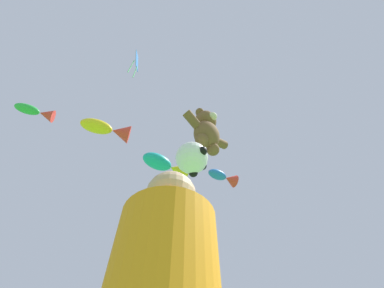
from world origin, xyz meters
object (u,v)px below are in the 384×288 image
at_px(soccer_ball_kite, 192,158).
at_px(fish_kite_teal, 168,166).
at_px(teddy_bear_kite, 206,130).
at_px(fish_kite_cobalt, 224,177).
at_px(fish_kite_goldfin, 109,130).
at_px(diamond_kite, 136,62).
at_px(fish_kite_emerald, 37,112).

distance_m(soccer_ball_kite, fish_kite_teal, 3.25).
relative_size(teddy_bear_kite, fish_kite_cobalt, 1.45).
bearing_deg(soccer_ball_kite, fish_kite_teal, 69.77).
xyz_separation_m(teddy_bear_kite, fish_kite_goldfin, (-2.24, 3.45, 1.37)).
bearing_deg(diamond_kite, teddy_bear_kite, -24.84).
relative_size(soccer_ball_kite, fish_kite_cobalt, 0.71).
bearing_deg(fish_kite_cobalt, fish_kite_teal, 159.71).
xyz_separation_m(teddy_bear_kite, fish_kite_cobalt, (2.88, 1.58, 0.84)).
relative_size(fish_kite_teal, fish_kite_emerald, 1.37).
xyz_separation_m(teddy_bear_kite, fish_kite_emerald, (-4.76, 4.66, 1.28)).
bearing_deg(fish_kite_teal, fish_kite_cobalt, -20.29).
bearing_deg(fish_kite_emerald, fish_kite_cobalt, -22.00).
distance_m(soccer_ball_kite, diamond_kite, 6.23).
bearing_deg(fish_kite_emerald, teddy_bear_kite, -44.41).
distance_m(teddy_bear_kite, fish_kite_cobalt, 3.39).
bearing_deg(fish_kite_goldfin, soccer_ball_kite, -61.82).
xyz_separation_m(fish_kite_teal, fish_kite_emerald, (-5.10, 2.15, 0.92)).
distance_m(fish_kite_cobalt, fish_kite_goldfin, 5.48).
bearing_deg(teddy_bear_kite, fish_kite_cobalt, 28.72).
relative_size(fish_kite_cobalt, diamond_kite, 0.67).
height_order(soccer_ball_kite, fish_kite_emerald, fish_kite_emerald).
relative_size(fish_kite_emerald, diamond_kite, 0.68).
height_order(soccer_ball_kite, fish_kite_goldfin, fish_kite_goldfin).
distance_m(teddy_bear_kite, fish_kite_goldfin, 4.33).
distance_m(fish_kite_emerald, diamond_kite, 4.58).
distance_m(teddy_bear_kite, diamond_kite, 5.03).
xyz_separation_m(fish_kite_goldfin, diamond_kite, (-0.68, -2.09, 2.49)).
bearing_deg(fish_kite_teal, fish_kite_goldfin, 160.17).
height_order(fish_kite_cobalt, fish_kite_teal, fish_kite_cobalt).
height_order(teddy_bear_kite, fish_kite_teal, teddy_bear_kite).
distance_m(fish_kite_teal, diamond_kite, 4.93).
height_order(teddy_bear_kite, fish_kite_cobalt, fish_kite_cobalt).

